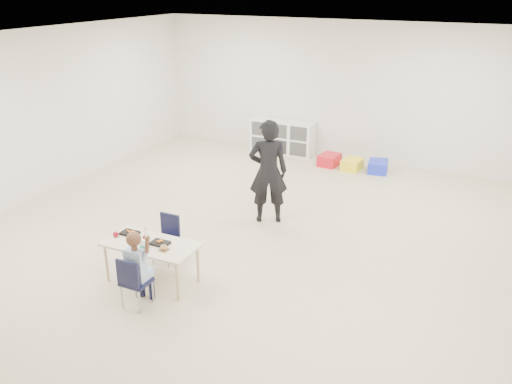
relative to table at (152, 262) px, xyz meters
The scene contains 16 objects.
room 1.84m from the table, 71.54° to the left, with size 9.00×9.02×2.80m.
table is the anchor object (origin of this frame).
chair_near 0.53m from the table, 72.61° to the right, with size 0.31×0.29×0.64m, color black, non-canonical shape.
chair_far 0.53m from the table, 107.39° to the left, with size 0.31×0.29×0.64m, color black, non-canonical shape.
child 0.58m from the table, 72.61° to the right, with size 0.43×0.43×1.01m, color #A5BEE0, non-canonical shape.
lunch_tray_near 0.30m from the table, 15.01° to the left, with size 0.22×0.16×0.03m, color black.
lunch_tray_far 0.49m from the table, 166.83° to the left, with size 0.22×0.16×0.03m, color black.
milk_carton 0.34m from the table, 87.94° to the right, with size 0.07×0.07×0.10m, color white.
bread_roll 0.39m from the table, 16.42° to the right, with size 0.09×0.09×0.07m, color #B08248.
apple_near 0.32m from the table, 161.13° to the left, with size 0.07×0.07×0.07m, color maroon.
apple_far 0.58m from the table, behind, with size 0.07×0.07×0.07m, color maroon.
cubby_shelf 5.71m from the table, 97.43° to the left, with size 1.40×0.40×0.70m, color white.
adult 2.42m from the table, 77.73° to the left, with size 0.59×0.39×1.62m, color black.
bin_red 5.31m from the table, 84.88° to the left, with size 0.36×0.46×0.22m, color red.
bin_yellow 5.32m from the table, 79.51° to the left, with size 0.34×0.44×0.21m, color yellow.
bin_blue 5.51m from the table, 74.61° to the left, with size 0.36×0.46×0.23m, color #1D2EDB.
Camera 1 is at (3.31, -6.10, 3.54)m, focal length 38.00 mm.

